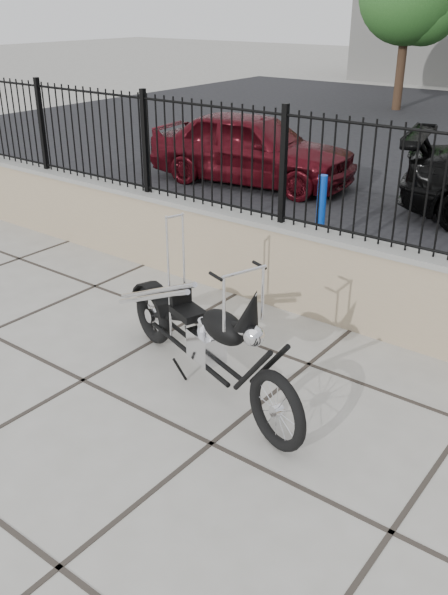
% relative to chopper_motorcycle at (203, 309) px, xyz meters
% --- Properties ---
extents(ground_plane, '(90.00, 90.00, 0.00)m').
position_rel_chopper_motorcycle_xyz_m(ground_plane, '(0.58, -0.63, -0.75)').
color(ground_plane, '#99968E').
rests_on(ground_plane, ground).
extents(retaining_wall, '(14.00, 0.36, 0.96)m').
position_rel_chopper_motorcycle_xyz_m(retaining_wall, '(0.58, 1.87, -0.27)').
color(retaining_wall, gray).
rests_on(retaining_wall, ground_plane).
extents(iron_fence, '(14.00, 0.08, 1.20)m').
position_rel_chopper_motorcycle_xyz_m(iron_fence, '(0.58, 1.87, 0.81)').
color(iron_fence, black).
rests_on(iron_fence, retaining_wall).
extents(chopper_motorcycle, '(2.52, 1.24, 1.51)m').
position_rel_chopper_motorcycle_xyz_m(chopper_motorcycle, '(0.00, 0.00, 0.00)').
color(chopper_motorcycle, black).
rests_on(chopper_motorcycle, ground_plane).
extents(car_red, '(4.09, 2.08, 1.34)m').
position_rel_chopper_motorcycle_xyz_m(car_red, '(-3.69, 5.98, -0.09)').
color(car_red, '#4A0A12').
rests_on(car_red, parking_lot).
extents(bollard_a, '(0.17, 0.17, 1.05)m').
position_rel_chopper_motorcycle_xyz_m(bollard_a, '(-0.90, 3.65, -0.23)').
color(bollard_a, blue).
rests_on(bollard_a, ground_plane).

